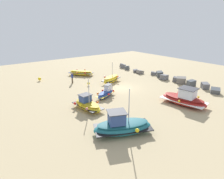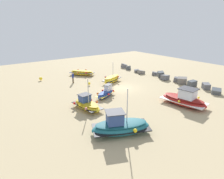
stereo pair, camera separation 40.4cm
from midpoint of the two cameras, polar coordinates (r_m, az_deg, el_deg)
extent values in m
plane|color=tan|center=(29.20, 2.46, 0.49)|extent=(58.18, 58.18, 0.00)
ellipsoid|color=gold|center=(31.70, -0.59, 3.00)|extent=(2.81, 4.30, 1.10)
cube|color=black|center=(31.69, -0.60, 3.09)|extent=(2.76, 4.15, 0.15)
ellipsoid|color=gold|center=(31.59, -0.60, 3.76)|extent=(2.44, 3.77, 0.22)
cylinder|color=#B7B7BC|center=(31.57, -0.27, 6.06)|extent=(0.08, 0.08, 2.30)
sphere|color=orange|center=(31.79, 1.30, 3.83)|extent=(0.33, 0.33, 0.33)
sphere|color=#EA7F75|center=(31.41, -2.52, 3.71)|extent=(0.33, 0.33, 0.33)
ellipsoid|color=gold|center=(36.66, -9.47, 4.85)|extent=(4.65, 4.28, 1.04)
cube|color=navy|center=(36.65, -9.47, 4.91)|extent=(4.51, 4.16, 0.21)
ellipsoid|color=gold|center=(36.57, -9.50, 5.42)|extent=(4.06, 3.73, 0.26)
sphere|color=#EA7F75|center=(37.92, -10.61, 5.73)|extent=(0.29, 0.29, 0.29)
sphere|color=orange|center=(35.89, -10.67, 4.87)|extent=(0.29, 0.29, 0.29)
sphere|color=orange|center=(37.30, -8.36, 5.73)|extent=(0.29, 0.29, 0.29)
sphere|color=red|center=(35.26, -8.29, 4.88)|extent=(0.29, 0.29, 0.29)
ellipsoid|color=#2D4C9E|center=(25.51, -2.35, -1.41)|extent=(2.35, 3.54, 0.76)
cube|color=gold|center=(25.50, -2.35, -1.33)|extent=(2.33, 3.43, 0.06)
ellipsoid|color=navy|center=(25.40, -2.36, -0.74)|extent=(2.07, 3.11, 0.12)
cube|color=silver|center=(25.78, -1.62, 0.58)|extent=(1.00, 1.17, 0.73)
cube|color=#333338|center=(25.66, -1.63, 1.42)|extent=(1.16, 1.36, 0.06)
sphere|color=orange|center=(25.07, -4.71, -1.24)|extent=(0.29, 0.29, 0.29)
sphere|color=red|center=(24.88, -1.43, -1.42)|extent=(0.29, 0.29, 0.29)
sphere|color=red|center=(25.97, -3.26, -0.31)|extent=(0.29, 0.29, 0.29)
sphere|color=red|center=(25.80, -0.08, -0.41)|extent=(0.29, 0.29, 0.29)
ellipsoid|color=#1E6670|center=(17.35, 2.55, -11.28)|extent=(4.00, 5.61, 1.19)
cube|color=black|center=(17.32, 2.55, -11.12)|extent=(3.93, 5.43, 0.21)
ellipsoid|color=#1A565F|center=(17.13, 2.57, -9.98)|extent=(3.48, 4.92, 0.28)
cube|color=#2D4784|center=(16.71, 0.70, -8.37)|extent=(1.71, 1.76, 1.05)
cube|color=#333338|center=(16.46, 0.71, -6.66)|extent=(1.98, 2.04, 0.06)
cylinder|color=#B7B7BC|center=(16.53, 4.36, -4.79)|extent=(0.08, 0.08, 3.11)
sphere|color=yellow|center=(16.52, 6.77, -11.94)|extent=(0.34, 0.34, 0.34)
sphere|color=yellow|center=(17.92, -1.26, -8.66)|extent=(0.34, 0.34, 0.34)
ellipsoid|color=gold|center=(22.08, -7.71, -4.82)|extent=(4.25, 2.17, 0.89)
cube|color=black|center=(22.06, -7.71, -4.72)|extent=(4.09, 2.20, 0.12)
ellipsoid|color=gold|center=(21.94, -7.75, -3.98)|extent=(3.74, 1.89, 0.18)
cube|color=#2D4784|center=(22.08, -8.45, -2.56)|extent=(1.14, 1.24, 0.79)
cube|color=#333338|center=(21.93, -8.51, -1.53)|extent=(1.32, 1.44, 0.06)
cylinder|color=#B7B7BC|center=(21.17, -7.41, -0.58)|extent=(0.08, 0.08, 2.80)
sphere|color=#EA7F75|center=(20.59, -7.99, -5.67)|extent=(0.31, 0.31, 0.31)
sphere|color=orange|center=(22.04, -4.87, -3.72)|extent=(0.31, 0.31, 0.31)
sphere|color=yellow|center=(21.43, -9.81, -4.60)|extent=(0.31, 0.31, 0.31)
sphere|color=red|center=(22.92, -6.67, -3.16)|extent=(0.31, 0.31, 0.31)
sphere|color=red|center=(22.38, -11.45, -4.07)|extent=(0.31, 0.31, 0.31)
ellipsoid|color=maroon|center=(24.58, 19.92, -3.10)|extent=(5.71, 3.07, 1.01)
cube|color=white|center=(24.56, 19.94, -3.00)|extent=(5.51, 3.11, 0.09)
ellipsoid|color=maroon|center=(24.43, 20.03, -2.19)|extent=(5.02, 2.69, 0.17)
cube|color=silver|center=(24.08, 21.05, -1.01)|extent=(1.88, 1.79, 1.10)
cube|color=#333338|center=(23.90, 21.22, 0.30)|extent=(2.18, 2.08, 0.06)
sphere|color=#EA7F75|center=(25.93, 18.60, -0.75)|extent=(0.26, 0.26, 0.26)
sphere|color=yellow|center=(23.44, 18.80, -3.24)|extent=(0.26, 0.26, 0.26)
sphere|color=yellow|center=(25.07, 23.79, -2.07)|extent=(0.26, 0.26, 0.26)
cylinder|color=brown|center=(31.97, -11.92, 2.60)|extent=(0.14, 0.14, 0.92)
cylinder|color=brown|center=(32.09, -12.09, 2.65)|extent=(0.14, 0.14, 0.92)
cylinder|color=navy|center=(31.83, -12.10, 3.95)|extent=(0.32, 0.32, 0.62)
sphere|color=tan|center=(31.72, -12.15, 4.68)|extent=(0.22, 0.22, 0.22)
cube|color=slate|center=(42.39, 2.90, 6.97)|extent=(1.39, 1.16, 1.15)
cube|color=#4C5156|center=(40.79, 4.20, 6.41)|extent=(1.20, 1.09, 0.95)
cube|color=slate|center=(38.79, 6.70, 5.49)|extent=(1.10, 1.21, 0.73)
cube|color=slate|center=(37.97, 7.95, 5.19)|extent=(1.52, 1.48, 0.87)
cube|color=slate|center=(37.24, 11.88, 4.67)|extent=(1.21, 1.15, 0.76)
cube|color=#4C5156|center=(35.88, 13.63, 4.38)|extent=(1.49, 1.58, 1.27)
cube|color=slate|center=(34.59, 14.84, 3.54)|extent=(1.34, 1.42, 0.99)
cube|color=slate|center=(33.86, 18.15, 2.83)|extent=(1.42, 1.20, 0.97)
cube|color=slate|center=(32.98, 19.48, 2.55)|extent=(1.76, 1.74, 1.26)
cube|color=#4C5156|center=(32.05, 22.04, 1.69)|extent=(1.09, 1.42, 1.09)
cube|color=slate|center=(31.74, 25.50, 0.98)|extent=(1.53, 1.56, 1.02)
cube|color=#4C5156|center=(30.26, 27.91, -0.39)|extent=(1.59, 1.60, 0.96)
cylinder|color=#3F3F42|center=(34.91, -20.89, 2.45)|extent=(0.08, 0.08, 0.13)
sphere|color=yellow|center=(34.83, -20.95, 2.97)|extent=(0.54, 0.54, 0.54)
cylinder|color=#3F3F42|center=(30.40, -7.31, 1.26)|extent=(0.08, 0.08, 0.15)
sphere|color=yellow|center=(30.31, -7.34, 1.78)|extent=(0.43, 0.43, 0.43)
camera|label=1|loc=(0.20, -90.45, -0.16)|focal=30.89mm
camera|label=2|loc=(0.20, 89.55, 0.16)|focal=30.89mm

